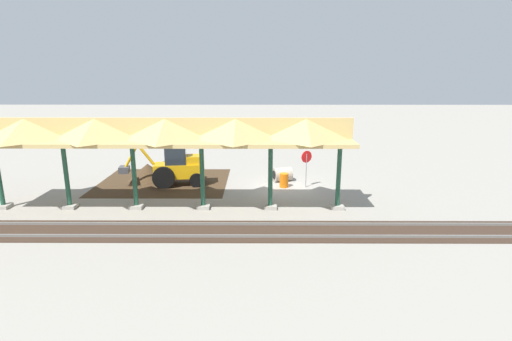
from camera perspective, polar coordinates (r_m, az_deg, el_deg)
The scene contains 9 objects.
ground_plane at distance 25.70m, azimuth 4.15°, elevation -2.28°, with size 120.00×120.00×0.00m, color gray.
dirt_work_zone at distance 27.31m, azimuth -13.01°, elevation -1.61°, with size 8.40×7.00×0.01m, color #42301E.
platform_canopy at distance 21.19m, azimuth -12.77°, elevation 5.40°, with size 19.29×3.20×4.90m.
rail_tracks at distance 18.79m, azimuth 5.63°, elevation -8.60°, with size 60.00×2.58×0.15m.
stop_sign at distance 25.21m, azimuth 7.22°, elevation 1.34°, with size 0.69×0.38×2.37m.
backhoe at distance 26.18m, azimuth -11.24°, elevation 0.65°, with size 5.44×2.08×2.82m.
dirt_mound at distance 28.17m, azimuth -15.12°, elevation -1.26°, with size 5.48×5.48×2.22m, color #42301E.
concrete_pipe at distance 26.80m, azimuth 3.77°, elevation -0.54°, with size 1.43×1.27×0.93m.
traffic_barrel at distance 25.43m, azimuth 4.02°, elevation -1.40°, with size 0.56×0.56×0.90m, color orange.
Camera 1 is at (1.74, 24.57, 7.33)m, focal length 28.00 mm.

